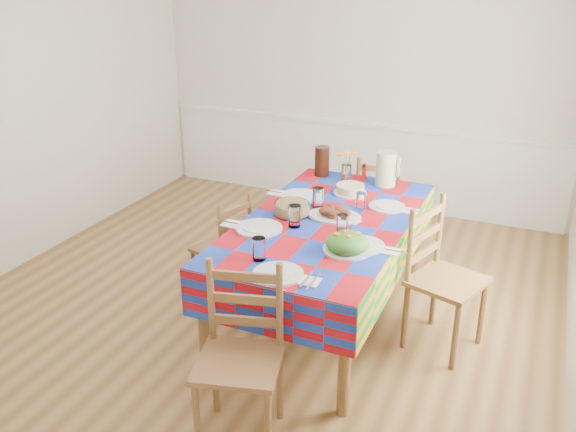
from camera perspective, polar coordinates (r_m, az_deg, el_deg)
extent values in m
cube|color=brown|center=(4.86, -3.14, -8.76)|extent=(4.50, 5.00, 0.04)
cube|color=beige|center=(6.58, 6.68, 12.46)|extent=(4.50, 0.04, 2.70)
cube|color=beige|center=(5.68, -24.68, 8.88)|extent=(0.04, 5.00, 2.70)
cube|color=white|center=(6.63, 6.37, 8.57)|extent=(4.41, 0.06, 0.04)
cube|color=white|center=(6.77, 6.25, 4.90)|extent=(4.41, 0.03, 0.90)
cylinder|color=brown|center=(3.97, -7.91, -10.05)|extent=(0.08, 0.08, 0.76)
cylinder|color=brown|center=(3.63, 5.31, -13.36)|extent=(0.08, 0.08, 0.76)
cylinder|color=brown|center=(5.48, 2.39, -0.13)|extent=(0.08, 0.08, 0.76)
cylinder|color=brown|center=(5.25, 12.03, -1.75)|extent=(0.08, 0.08, 0.76)
cube|color=brown|center=(4.35, 3.66, -0.73)|extent=(1.07, 2.04, 0.04)
cube|color=maroon|center=(4.34, 3.67, -0.44)|extent=(1.12, 2.08, 0.01)
cube|color=maroon|center=(4.61, -2.90, -1.22)|extent=(0.01, 2.08, 0.32)
cube|color=maroon|center=(4.27, 10.65, -3.66)|extent=(0.01, 2.08, 0.32)
cube|color=maroon|center=(3.57, -2.27, -8.97)|extent=(1.12, 0.01, 0.32)
cube|color=maroon|center=(5.33, 7.51, 1.99)|extent=(1.12, 0.01, 0.32)
cylinder|color=silver|center=(3.59, -0.94, -5.43)|extent=(0.30, 0.30, 0.02)
cylinder|color=silver|center=(3.59, -0.94, -5.27)|extent=(0.21, 0.21, 0.01)
cylinder|color=white|center=(3.75, -2.76, -3.09)|extent=(0.09, 0.09, 0.15)
cube|color=white|center=(3.53, 2.08, -6.12)|extent=(0.11, 0.11, 0.01)
cube|color=silver|center=(3.53, 1.74, -5.97)|extent=(0.01, 0.19, 0.00)
cube|color=silver|center=(3.52, 2.43, -6.11)|extent=(0.01, 0.23, 0.00)
cylinder|color=silver|center=(4.19, -2.73, -1.14)|extent=(0.32, 0.32, 0.02)
cylinder|color=silver|center=(4.19, -2.74, -0.99)|extent=(0.23, 0.23, 0.01)
cylinder|color=white|center=(4.20, 0.60, 0.00)|extent=(0.09, 0.09, 0.16)
cube|color=white|center=(4.28, -5.32, -0.73)|extent=(0.12, 0.12, 0.01)
cube|color=silver|center=(4.29, -5.60, -0.60)|extent=(0.20, 0.01, 0.00)
cube|color=silver|center=(4.27, -5.04, -0.71)|extent=(0.24, 0.01, 0.00)
cylinder|color=silver|center=(4.76, 1.17, 1.88)|extent=(0.31, 0.31, 0.02)
cylinder|color=silver|center=(4.75, 1.17, 2.01)|extent=(0.22, 0.22, 0.01)
cylinder|color=white|center=(4.54, 2.81, 1.73)|extent=(0.09, 0.09, 0.15)
cube|color=white|center=(4.84, -1.12, 2.18)|extent=(0.12, 0.12, 0.01)
cube|color=silver|center=(4.84, -1.37, 2.28)|extent=(0.20, 0.01, 0.00)
cube|color=silver|center=(4.82, -0.87, 2.21)|extent=(0.23, 0.01, 0.00)
cylinder|color=silver|center=(3.97, 6.96, -2.74)|extent=(0.29, 0.29, 0.02)
cylinder|color=silver|center=(3.96, 6.96, -2.60)|extent=(0.21, 0.21, 0.01)
cylinder|color=white|center=(4.10, 5.09, -0.80)|extent=(0.08, 0.08, 0.14)
cube|color=white|center=(3.93, 9.67, -3.27)|extent=(0.11, 0.11, 0.01)
cube|color=silver|center=(3.93, 9.37, -3.15)|extent=(0.18, 0.01, 0.00)
cube|color=silver|center=(3.92, 9.98, -3.25)|extent=(0.22, 0.01, 0.00)
cylinder|color=silver|center=(4.61, 9.25, 0.87)|extent=(0.27, 0.27, 0.01)
cylinder|color=silver|center=(4.61, 9.26, 0.99)|extent=(0.19, 0.19, 0.01)
cylinder|color=white|center=(4.52, 6.81, 1.36)|extent=(0.08, 0.08, 0.13)
cube|color=white|center=(4.58, 11.43, 0.48)|extent=(0.10, 0.10, 0.01)
cube|color=silver|center=(4.58, 11.19, 0.58)|extent=(0.17, 0.01, 0.00)
cube|color=silver|center=(4.57, 11.68, 0.50)|extent=(0.20, 0.01, 0.00)
ellipsoid|color=silver|center=(4.39, 4.39, -0.03)|extent=(0.39, 0.28, 0.02)
ellipsoid|color=black|center=(4.35, 5.27, 0.29)|extent=(0.10, 0.09, 0.06)
ellipsoid|color=black|center=(4.41, 4.93, 0.60)|extent=(0.10, 0.09, 0.06)
ellipsoid|color=black|center=(4.42, 3.94, 0.69)|extent=(0.10, 0.09, 0.06)
ellipsoid|color=black|center=(4.37, 3.54, 0.45)|extent=(0.10, 0.09, 0.06)
ellipsoid|color=black|center=(4.33, 4.25, 0.18)|extent=(0.10, 0.09, 0.06)
cylinder|color=silver|center=(3.90, 5.54, -3.15)|extent=(0.31, 0.31, 0.01)
ellipsoid|color=#1B4B12|center=(3.88, 5.57, -2.51)|extent=(0.28, 0.28, 0.12)
cube|color=orange|center=(3.85, 4.58, -1.71)|extent=(0.04, 0.03, 0.01)
cube|color=orange|center=(3.89, 5.46, -1.46)|extent=(0.04, 0.04, 0.01)
cube|color=orange|center=(3.82, 5.75, -1.91)|extent=(0.03, 0.04, 0.01)
cube|color=orange|center=(3.87, 6.61, -1.66)|extent=(0.04, 0.04, 0.01)
cylinder|color=white|center=(4.41, 0.35, 0.70)|extent=(0.26, 0.26, 0.09)
cylinder|color=tan|center=(4.41, 0.35, 0.70)|extent=(0.24, 0.24, 0.08)
cylinder|color=silver|center=(4.85, 5.84, 2.16)|extent=(0.27, 0.27, 0.01)
cylinder|color=#D1B67F|center=(4.84, 5.86, 2.57)|extent=(0.22, 0.22, 0.06)
cube|color=black|center=(4.21, 5.09, -1.14)|extent=(0.12, 0.29, 0.01)
cube|color=black|center=(4.22, 5.83, -1.15)|extent=(0.06, 0.30, 0.01)
cylinder|color=white|center=(5.10, 5.48, 4.01)|extent=(0.08, 0.08, 0.14)
cylinder|color=#437B29|center=(5.09, 5.25, 4.58)|extent=(0.01, 0.01, 0.20)
ellipsoid|color=orange|center=(5.07, 4.91, 5.75)|extent=(0.07, 0.07, 0.02)
cylinder|color=#437B29|center=(5.09, 5.74, 4.55)|extent=(0.01, 0.01, 0.20)
ellipsoid|color=orange|center=(5.06, 6.14, 5.88)|extent=(0.07, 0.07, 0.02)
cylinder|color=#437B29|center=(5.07, 5.44, 4.48)|extent=(0.01, 0.01, 0.20)
ellipsoid|color=orange|center=(5.00, 5.40, 5.91)|extent=(0.07, 0.07, 0.02)
cylinder|color=#B81D0E|center=(5.13, 7.11, 4.08)|extent=(0.04, 0.04, 0.15)
cylinder|color=#B5D193|center=(5.03, 9.17, 4.39)|extent=(0.17, 0.17, 0.28)
cylinder|color=black|center=(5.22, 3.21, 5.14)|extent=(0.13, 0.13, 0.25)
cube|color=silver|center=(3.51, -2.64, -6.22)|extent=(0.08, 0.02, 0.02)
cylinder|color=brown|center=(3.48, -8.53, -18.39)|extent=(0.04, 0.04, 0.49)
cylinder|color=brown|center=(3.40, -1.87, -19.25)|extent=(0.04, 0.04, 0.49)
cylinder|color=brown|center=(3.75, -6.85, -14.78)|extent=(0.04, 0.04, 0.49)
cylinder|color=brown|center=(3.68, -0.77, -15.46)|extent=(0.04, 0.04, 0.49)
cube|color=brown|center=(3.41, -4.65, -13.57)|extent=(0.55, 0.53, 0.03)
cylinder|color=brown|center=(3.47, -7.20, -7.94)|extent=(0.04, 0.04, 0.54)
cylinder|color=brown|center=(3.39, -0.78, -8.52)|extent=(0.04, 0.04, 0.54)
cube|color=brown|center=(3.48, -3.98, -9.76)|extent=(0.38, 0.12, 0.05)
cube|color=brown|center=(3.41, -4.05, -7.77)|extent=(0.38, 0.12, 0.05)
cube|color=brown|center=(3.34, -4.11, -5.70)|extent=(0.38, 0.12, 0.05)
cylinder|color=brown|center=(5.92, 9.98, -0.37)|extent=(0.04, 0.04, 0.44)
cylinder|color=brown|center=(5.93, 6.59, -0.14)|extent=(0.04, 0.04, 0.44)
cylinder|color=brown|center=(5.62, 9.93, -1.69)|extent=(0.04, 0.04, 0.44)
cylinder|color=brown|center=(5.63, 6.35, -1.44)|extent=(0.04, 0.04, 0.44)
cube|color=brown|center=(5.68, 8.34, 1.27)|extent=(0.49, 0.48, 0.03)
cylinder|color=brown|center=(5.44, 10.26, 2.73)|extent=(0.04, 0.04, 0.49)
cylinder|color=brown|center=(5.44, 6.55, 2.98)|extent=(0.04, 0.04, 0.49)
cube|color=brown|center=(5.47, 8.34, 1.89)|extent=(0.35, 0.10, 0.05)
cube|color=brown|center=(5.43, 8.42, 3.14)|extent=(0.35, 0.10, 0.05)
cube|color=brown|center=(5.39, 8.50, 4.42)|extent=(0.35, 0.10, 0.05)
cylinder|color=brown|center=(5.14, -6.10, -4.06)|extent=(0.03, 0.03, 0.41)
cylinder|color=brown|center=(4.95, -8.78, -5.38)|extent=(0.03, 0.03, 0.41)
cylinder|color=brown|center=(4.95, -3.53, -5.10)|extent=(0.03, 0.03, 0.41)
cylinder|color=brown|center=(4.75, -6.20, -6.53)|extent=(0.03, 0.03, 0.41)
cube|color=brown|center=(4.84, -6.26, -2.96)|extent=(0.45, 0.47, 0.03)
cylinder|color=brown|center=(4.76, -3.57, -0.51)|extent=(0.03, 0.03, 0.46)
cylinder|color=brown|center=(4.54, -6.35, -1.80)|extent=(0.03, 0.03, 0.46)
cube|color=brown|center=(4.69, -4.89, -2.16)|extent=(0.10, 0.32, 0.05)
cube|color=brown|center=(4.64, -4.94, -0.83)|extent=(0.10, 0.32, 0.05)
cube|color=brown|center=(4.59, -4.99, 0.52)|extent=(0.10, 0.32, 0.05)
cylinder|color=brown|center=(4.20, 15.36, -10.89)|extent=(0.04, 0.04, 0.50)
cylinder|color=brown|center=(4.51, 17.69, -8.64)|extent=(0.04, 0.04, 0.50)
cylinder|color=brown|center=(4.34, 10.92, -9.24)|extent=(0.04, 0.04, 0.50)
cylinder|color=brown|center=(4.64, 13.49, -7.19)|extent=(0.04, 0.04, 0.50)
cube|color=brown|center=(4.29, 14.72, -5.93)|extent=(0.56, 0.58, 0.03)
cylinder|color=brown|center=(4.09, 11.33, -2.96)|extent=(0.04, 0.04, 0.55)
cylinder|color=brown|center=(4.41, 13.98, -1.24)|extent=(0.04, 0.04, 0.55)
cube|color=brown|center=(4.30, 12.58, -3.40)|extent=(0.14, 0.38, 0.06)
cube|color=brown|center=(4.24, 12.75, -1.66)|extent=(0.14, 0.38, 0.06)
cube|color=brown|center=(4.18, 12.91, 0.12)|extent=(0.14, 0.38, 0.06)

